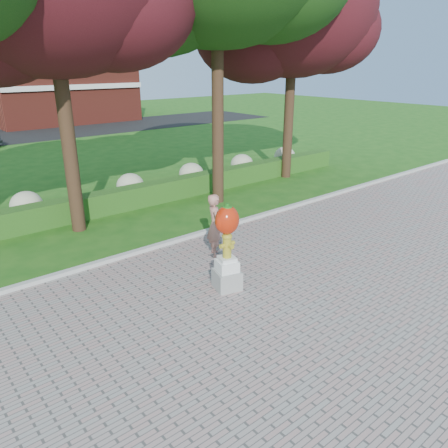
# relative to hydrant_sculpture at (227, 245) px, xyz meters

# --- Properties ---
(ground) EXTENTS (100.00, 100.00, 0.00)m
(ground) POSITION_rel_hydrant_sculpture_xyz_m (0.83, 0.20, -1.18)
(ground) COLOR #1C5214
(ground) RESTS_ON ground
(walkway) EXTENTS (40.00, 14.00, 0.04)m
(walkway) POSITION_rel_hydrant_sculpture_xyz_m (0.83, -3.80, -1.16)
(walkway) COLOR gray
(walkway) RESTS_ON ground
(curb) EXTENTS (40.00, 0.18, 0.15)m
(curb) POSITION_rel_hydrant_sculpture_xyz_m (0.83, 3.20, -1.11)
(curb) COLOR #ADADA5
(curb) RESTS_ON ground
(lawn_hedge) EXTENTS (24.00, 0.70, 0.80)m
(lawn_hedge) POSITION_rel_hydrant_sculpture_xyz_m (0.83, 7.20, -0.78)
(lawn_hedge) COLOR #194914
(lawn_hedge) RESTS_ON ground
(hydrangea_row) EXTENTS (20.10, 1.10, 0.99)m
(hydrangea_row) POSITION_rel_hydrant_sculpture_xyz_m (1.40, 8.20, -0.63)
(hydrangea_row) COLOR #B5BA8E
(hydrangea_row) RESTS_ON ground
(building_right) EXTENTS (12.00, 8.00, 6.40)m
(building_right) POSITION_rel_hydrant_sculpture_xyz_m (8.83, 34.20, 2.02)
(building_right) COLOR maroon
(building_right) RESTS_ON ground
(tree_far_right) EXTENTS (7.88, 6.72, 10.21)m
(tree_far_right) POSITION_rel_hydrant_sculpture_xyz_m (9.23, 6.78, 5.78)
(tree_far_right) COLOR black
(tree_far_right) RESTS_ON ground
(hydrant_sculpture) EXTENTS (0.72, 0.72, 2.16)m
(hydrant_sculpture) POSITION_rel_hydrant_sculpture_xyz_m (0.00, 0.00, 0.00)
(hydrant_sculpture) COLOR gray
(hydrant_sculpture) RESTS_ON walkway
(woman) EXTENTS (0.66, 0.77, 1.80)m
(woman) POSITION_rel_hydrant_sculpture_xyz_m (1.00, 1.72, -0.24)
(woman) COLOR #A86E60
(woman) RESTS_ON walkway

